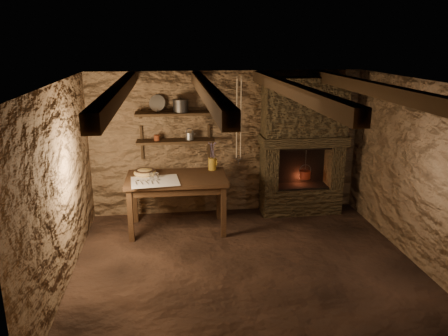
{
  "coord_description": "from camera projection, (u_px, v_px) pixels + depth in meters",
  "views": [
    {
      "loc": [
        -0.95,
        -5.08,
        2.89
      ],
      "look_at": [
        -0.18,
        0.9,
        1.1
      ],
      "focal_mm": 35.0,
      "sensor_mm": 36.0,
      "label": 1
    }
  ],
  "objects": [
    {
      "name": "left_wall",
      "position": [
        60.0,
        188.0,
        5.15
      ],
      "size": [
        0.04,
        4.0,
        2.4
      ],
      "primitive_type": "cube",
      "color": "brown",
      "rests_on": "floor"
    },
    {
      "name": "floor",
      "position": [
        247.0,
        266.0,
        5.76
      ],
      "size": [
        4.5,
        4.5,
        0.0
      ],
      "primitive_type": "plane",
      "color": "black",
      "rests_on": "ground"
    },
    {
      "name": "beam_mid_right",
      "position": [
        291.0,
        90.0,
        5.17
      ],
      "size": [
        0.14,
        3.95,
        0.16
      ],
      "primitive_type": "cube",
      "color": "black",
      "rests_on": "ceiling"
    },
    {
      "name": "ceiling",
      "position": [
        250.0,
        82.0,
        5.08
      ],
      "size": [
        4.5,
        4.0,
        0.04
      ],
      "primitive_type": "cube",
      "color": "black",
      "rests_on": "back_wall"
    },
    {
      "name": "red_pot",
      "position": [
        305.0,
        174.0,
        7.36
      ],
      "size": [
        0.24,
        0.24,
        0.54
      ],
      "rotation": [
        0.0,
        0.0,
        0.43
      ],
      "color": "maroon",
      "rests_on": "hearth"
    },
    {
      "name": "hearth",
      "position": [
        303.0,
        143.0,
        7.25
      ],
      "size": [
        1.43,
        0.51,
        2.3
      ],
      "color": "#352A1A",
      "rests_on": "floor"
    },
    {
      "name": "beam_far_left",
      "position": [
        119.0,
        92.0,
        4.92
      ],
      "size": [
        0.14,
        3.95,
        0.16
      ],
      "primitive_type": "cube",
      "color": "black",
      "rests_on": "ceiling"
    },
    {
      "name": "shelf_upper",
      "position": [
        175.0,
        113.0,
        6.91
      ],
      "size": [
        1.25,
        0.3,
        0.04
      ],
      "primitive_type": "cube",
      "color": "black",
      "rests_on": "back_wall"
    },
    {
      "name": "small_kettle",
      "position": [
        190.0,
        136.0,
        7.05
      ],
      "size": [
        0.21,
        0.19,
        0.18
      ],
      "primitive_type": null,
      "rotation": [
        0.0,
        0.0,
        0.43
      ],
      "color": "#9B9B96",
      "rests_on": "shelf_lower"
    },
    {
      "name": "stoneware_jug",
      "position": [
        212.0,
        158.0,
        6.94
      ],
      "size": [
        0.15,
        0.15,
        0.45
      ],
      "rotation": [
        0.0,
        0.0,
        -0.18
      ],
      "color": "#A87C20",
      "rests_on": "work_table"
    },
    {
      "name": "work_table",
      "position": [
        177.0,
        201.0,
        6.77
      ],
      "size": [
        1.54,
        0.9,
        0.87
      ],
      "rotation": [
        0.0,
        0.0,
        -0.02
      ],
      "color": "black",
      "rests_on": "floor"
    },
    {
      "name": "tin_pan",
      "position": [
        157.0,
        103.0,
        6.93
      ],
      "size": [
        0.29,
        0.2,
        0.27
      ],
      "primitive_type": "cylinder",
      "rotation": [
        1.26,
        0.0,
        -0.33
      ],
      "color": "#9B9B96",
      "rests_on": "shelf_upper"
    },
    {
      "name": "beam_mid_left",
      "position": [
        207.0,
        91.0,
        5.05
      ],
      "size": [
        0.14,
        3.95,
        0.16
      ],
      "primitive_type": "cube",
      "color": "black",
      "rests_on": "ceiling"
    },
    {
      "name": "rusty_tin",
      "position": [
        157.0,
        138.0,
        6.98
      ],
      "size": [
        0.11,
        0.11,
        0.09
      ],
      "primitive_type": "cylinder",
      "rotation": [
        0.0,
        0.0,
        0.26
      ],
      "color": "#5A2312",
      "rests_on": "shelf_lower"
    },
    {
      "name": "back_wall",
      "position": [
        227.0,
        143.0,
        7.32
      ],
      "size": [
        4.5,
        0.04,
        2.4
      ],
      "primitive_type": "cube",
      "color": "brown",
      "rests_on": "floor"
    },
    {
      "name": "beam_far_right",
      "position": [
        371.0,
        88.0,
        5.29
      ],
      "size": [
        0.14,
        3.95,
        0.16
      ],
      "primitive_type": "cube",
      "color": "black",
      "rests_on": "ceiling"
    },
    {
      "name": "wooden_bowl",
      "position": [
        145.0,
        173.0,
        6.71
      ],
      "size": [
        0.4,
        0.4,
        0.12
      ],
      "primitive_type": "ellipsoid",
      "rotation": [
        0.0,
        0.0,
        -0.18
      ],
      "color": "#A38246",
      "rests_on": "work_table"
    },
    {
      "name": "right_wall",
      "position": [
        417.0,
        173.0,
        5.7
      ],
      "size": [
        0.04,
        4.0,
        2.4
      ],
      "primitive_type": "cube",
      "color": "brown",
      "rests_on": "floor"
    },
    {
      "name": "front_wall",
      "position": [
        292.0,
        257.0,
        3.52
      ],
      "size": [
        4.5,
        0.04,
        2.4
      ],
      "primitive_type": "cube",
      "color": "brown",
      "rests_on": "floor"
    },
    {
      "name": "pewter_cutlery_row",
      "position": [
        155.0,
        181.0,
        6.4
      ],
      "size": [
        0.6,
        0.27,
        0.01
      ],
      "primitive_type": null,
      "rotation": [
        0.0,
        0.0,
        0.09
      ],
      "color": "#9B9A8D",
      "rests_on": "linen_cloth"
    },
    {
      "name": "shelf_lower",
      "position": [
        176.0,
        141.0,
        7.04
      ],
      "size": [
        1.25,
        0.3,
        0.04
      ],
      "primitive_type": "cube",
      "color": "black",
      "rests_on": "back_wall"
    },
    {
      "name": "iron_stockpot",
      "position": [
        181.0,
        106.0,
        6.89
      ],
      "size": [
        0.28,
        0.28,
        0.18
      ],
      "primitive_type": "cylinder",
      "rotation": [
        0.0,
        0.0,
        -0.16
      ],
      "color": "#282524",
      "rests_on": "shelf_upper"
    },
    {
      "name": "hanging_ropes",
      "position": [
        239.0,
        118.0,
        6.26
      ],
      "size": [
        0.08,
        0.08,
        1.2
      ],
      "primitive_type": null,
      "color": "#C4AE8A",
      "rests_on": "ceiling"
    },
    {
      "name": "linen_cloth",
      "position": [
        155.0,
        181.0,
        6.42
      ],
      "size": [
        0.74,
        0.62,
        0.01
      ],
      "primitive_type": "cube",
      "rotation": [
        0.0,
        0.0,
        0.09
      ],
      "color": "silver",
      "rests_on": "work_table"
    },
    {
      "name": "drinking_glasses",
      "position": [
        157.0,
        175.0,
        6.54
      ],
      "size": [
        0.22,
        0.07,
        0.09
      ],
      "primitive_type": null,
      "color": "white",
      "rests_on": "linen_cloth"
    }
  ]
}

